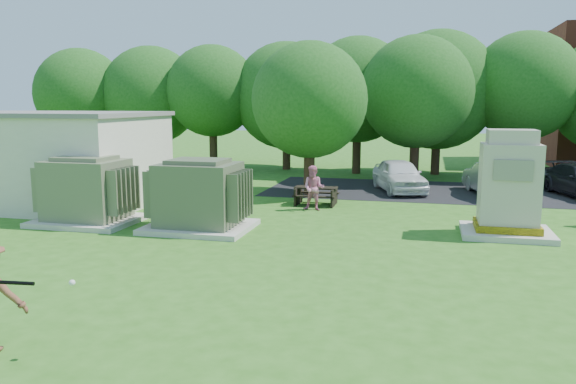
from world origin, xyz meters
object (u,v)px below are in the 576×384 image
(transformer_right, at_px, (199,197))
(person_at_picnic, at_px, (314,188))
(transformer_left, at_px, (87,192))
(car_silver_a, at_px, (495,179))
(car_white, at_px, (399,175))
(generator_cabinet, at_px, (509,190))
(picnic_table, at_px, (316,194))

(transformer_right, distance_m, person_at_picnic, 4.56)
(transformer_left, bearing_deg, car_silver_a, 33.79)
(car_white, bearing_deg, generator_cabinet, -83.82)
(transformer_left, xyz_separation_m, picnic_table, (6.23, 4.75, -0.56))
(person_at_picnic, height_order, car_white, person_at_picnic)
(picnic_table, xyz_separation_m, car_white, (2.76, 3.88, 0.27))
(generator_cabinet, relative_size, person_at_picnic, 1.91)
(person_at_picnic, bearing_deg, transformer_right, -124.78)
(generator_cabinet, relative_size, picnic_table, 1.93)
(transformer_left, height_order, person_at_picnic, transformer_left)
(transformer_left, xyz_separation_m, car_silver_a, (12.74, 8.53, -0.29))
(car_white, relative_size, car_silver_a, 0.97)
(transformer_left, relative_size, picnic_table, 1.96)
(transformer_right, bearing_deg, person_at_picnic, 54.18)
(transformer_right, xyz_separation_m, person_at_picnic, (2.66, 3.69, -0.19))
(picnic_table, height_order, car_white, car_white)
(transformer_left, relative_size, transformer_right, 1.00)
(person_at_picnic, bearing_deg, car_white, 63.06)
(transformer_left, bearing_deg, picnic_table, 37.33)
(transformer_left, bearing_deg, car_white, 43.85)
(transformer_right, bearing_deg, transformer_left, 180.00)
(car_silver_a, bearing_deg, transformer_right, 30.19)
(person_at_picnic, height_order, car_silver_a, person_at_picnic)
(transformer_right, xyz_separation_m, car_silver_a, (9.04, 8.53, -0.29))
(picnic_table, height_order, person_at_picnic, person_at_picnic)
(generator_cabinet, height_order, picnic_table, generator_cabinet)
(car_white, distance_m, car_silver_a, 3.75)
(transformer_right, relative_size, person_at_picnic, 1.93)
(picnic_table, distance_m, person_at_picnic, 1.13)
(transformer_left, bearing_deg, transformer_right, 0.00)
(picnic_table, bearing_deg, generator_cabinet, -28.87)
(person_at_picnic, bearing_deg, picnic_table, 98.02)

